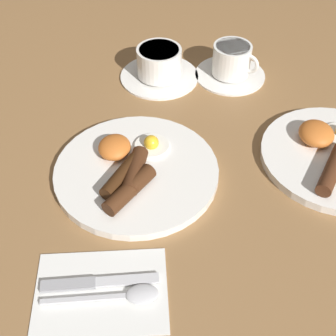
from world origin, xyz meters
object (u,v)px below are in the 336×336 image
Objects in this scene: breakfast_plate_near at (134,170)px; breakfast_plate_far at (336,155)px; teacup_near at (159,65)px; spoon at (129,295)px; teacup_far at (232,64)px; knife at (95,283)px.

breakfast_plate_near is 1.07× the size of breakfast_plate_far.
spoon is at bearing -2.42° from teacup_near.
teacup_near reaches higher than spoon.
teacup_far is at bearing 148.52° from breakfast_plate_near.
spoon is at bearing -18.14° from teacup_far.
breakfast_plate_near is at bearing 86.34° from spoon.
breakfast_plate_near is 1.67× the size of teacup_near.
breakfast_plate_far is 0.44m from spoon.
knife is 0.05m from spoon.
knife is at bearing 153.19° from spoon.
spoon is (0.23, 0.01, -0.00)m from breakfast_plate_near.
breakfast_plate_far is 0.47m from knife.
breakfast_plate_near is 1.74× the size of spoon.
teacup_far is (-0.26, -0.17, 0.02)m from breakfast_plate_far.
breakfast_plate_near is 0.23m from spoon.
breakfast_plate_far is at bearing 27.44° from knife.
teacup_near reaches higher than breakfast_plate_far.
breakfast_plate_far is at bearing 33.11° from spoon.
knife is (0.51, -0.07, -0.02)m from teacup_near.
spoon is (0.53, -0.02, -0.02)m from teacup_near.
teacup_far is 0.56m from spoon.
teacup_far is 0.93× the size of spoon.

